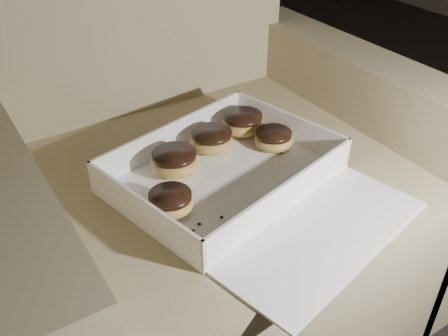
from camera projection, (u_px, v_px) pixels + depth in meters
floor at (385, 253)px, 1.46m from camera, size 4.50×4.50×0.00m
armchair at (201, 196)px, 1.17m from camera, size 0.96×0.81×1.00m
bakery_box at (242, 182)px, 0.97m from camera, size 0.51×0.57×0.07m
donut_a at (243, 123)px, 1.12m from camera, size 0.09×0.09×0.05m
donut_b at (212, 140)px, 1.06m from camera, size 0.09×0.09×0.05m
donut_c at (175, 162)px, 0.99m from camera, size 0.10×0.10×0.05m
donut_d at (171, 202)px, 0.89m from camera, size 0.08×0.08×0.04m
donut_e at (274, 139)px, 1.07m from camera, size 0.08×0.08×0.04m
crumb_a at (199, 224)px, 0.87m from camera, size 0.01×0.01×0.00m
crumb_b at (193, 231)px, 0.86m from camera, size 0.01×0.01×0.00m
crumb_c at (222, 217)px, 0.89m from camera, size 0.01×0.01×0.00m
crumb_d at (281, 153)px, 1.06m from camera, size 0.01×0.01×0.00m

